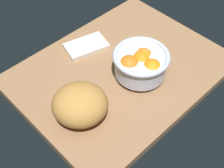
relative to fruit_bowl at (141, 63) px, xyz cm
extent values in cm
cube|color=#936A47|center=(-2.31, 6.89, -7.62)|extent=(70.50, 54.13, 3.00)
cylinder|color=silver|center=(0.29, 0.22, -5.30)|extent=(10.01, 10.01, 1.65)
cylinder|color=silver|center=(0.29, 0.22, -0.79)|extent=(17.12, 17.12, 7.37)
torus|color=silver|center=(0.29, 0.22, 2.90)|extent=(18.72, 18.72, 1.60)
sphere|color=orange|center=(2.09, 0.78, 0.71)|extent=(6.48, 6.48, 6.48)
sphere|color=orange|center=(0.06, -4.56, 0.76)|extent=(6.73, 6.73, 6.73)
sphere|color=orange|center=(-4.18, 1.30, 0.83)|extent=(7.12, 7.12, 7.12)
sphere|color=orange|center=(0.29, 0.22, 0.76)|extent=(6.74, 6.74, 6.74)
ellipsoid|color=#BF833E|center=(-24.93, 1.33, -0.68)|extent=(23.07, 22.96, 10.88)
cube|color=silver|center=(-3.63, 23.50, -5.35)|extent=(16.97, 12.80, 1.55)
camera|label=1|loc=(-57.41, -45.92, 73.20)|focal=50.57mm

